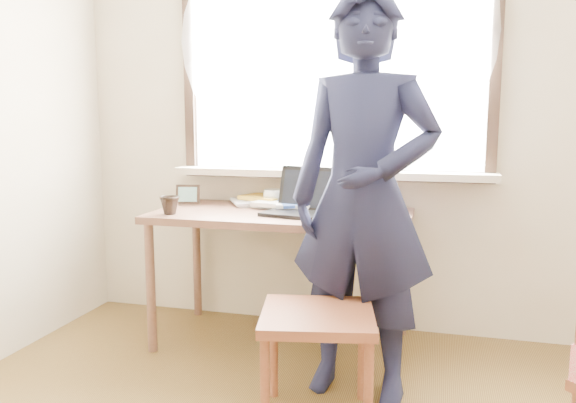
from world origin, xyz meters
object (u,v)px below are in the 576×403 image
(desk, at_px, (282,226))
(laptop, at_px, (304,203))
(mug_dark, at_px, (170,205))
(work_chair, at_px, (317,329))
(mug_white, at_px, (274,198))
(person, at_px, (364,198))

(desk, height_order, laptop, laptop)
(mug_dark, bearing_deg, work_chair, -30.06)
(desk, relative_size, mug_white, 11.47)
(desk, xyz_separation_m, mug_dark, (-0.55, -0.22, 0.12))
(laptop, height_order, person, person)
(mug_white, height_order, work_chair, mug_white)
(mug_dark, xyz_separation_m, work_chair, (0.92, -0.53, -0.40))
(mug_dark, distance_m, person, 1.09)
(desk, distance_m, mug_white, 0.27)
(work_chair, bearing_deg, mug_dark, 149.94)
(laptop, distance_m, mug_dark, 0.71)
(laptop, bearing_deg, mug_white, 134.64)
(work_chair, bearing_deg, laptop, 107.88)
(desk, distance_m, work_chair, 0.87)
(desk, bearing_deg, person, -42.25)
(laptop, xyz_separation_m, work_chair, (0.23, -0.72, -0.41))
(desk, distance_m, person, 0.72)
(laptop, height_order, work_chair, laptop)
(mug_dark, distance_m, work_chair, 1.13)
(mug_white, bearing_deg, laptop, -45.36)
(desk, height_order, work_chair, desk)
(mug_white, height_order, mug_dark, same)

